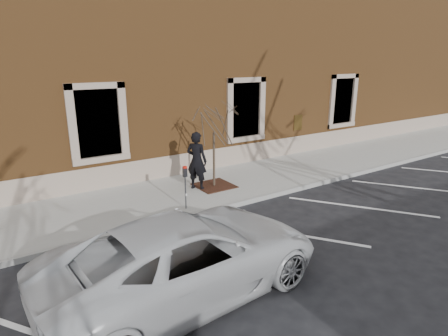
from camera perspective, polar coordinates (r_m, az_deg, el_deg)
ground at (r=11.72m, az=1.63°, el=-5.86°), size 120.00×120.00×0.00m
sidewalk_near at (r=13.07m, az=-2.80°, el=-3.13°), size 40.00×3.50×0.15m
curb_near at (r=11.65m, az=1.78°, el=-5.59°), size 40.00×0.12×0.15m
parking_stripes at (r=10.16m, az=8.90°, el=-9.69°), size 28.00×4.40×0.01m
building_civic at (r=17.74m, az=-13.31°, el=14.54°), size 40.00×8.62×8.00m
man at (r=12.56m, az=-4.17°, el=1.11°), size 0.79×0.86×1.97m
parking_meter at (r=10.92m, az=-5.94°, el=-1.75°), size 0.12×0.09×1.30m
tree_grate at (r=13.07m, az=-1.51°, el=-2.69°), size 1.24×1.24×0.03m
sapling at (r=12.49m, az=-1.59°, el=7.77°), size 2.07×2.07×3.45m
white_truck at (r=7.42m, az=-5.69°, el=-13.20°), size 5.80×3.02×1.56m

